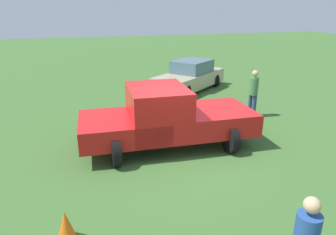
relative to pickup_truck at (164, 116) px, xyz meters
name	(u,v)px	position (x,y,z in m)	size (l,w,h in m)	color
ground_plane	(178,156)	(0.75, 0.18, -0.95)	(80.00, 80.00, 0.00)	#3D662D
pickup_truck	(164,116)	(0.00, 0.00, 0.00)	(2.66, 5.14, 1.82)	black
sedan_near	(190,76)	(-6.08, 3.22, -0.27)	(4.01, 4.49, 1.47)	black
person_visitor	(254,91)	(-1.54, 3.96, 0.07)	(0.40, 0.40, 1.78)	navy
traffic_cone	(66,225)	(3.17, -2.77, -0.67)	(0.32, 0.32, 0.55)	orange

